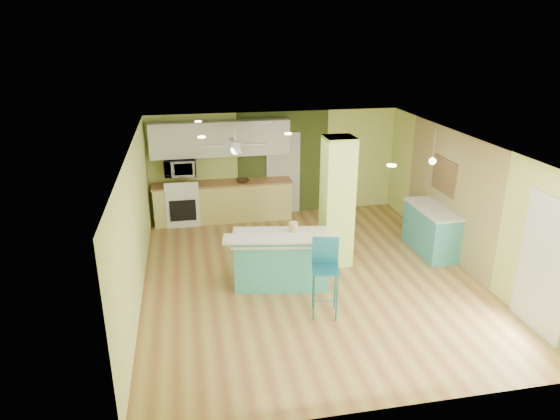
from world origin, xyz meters
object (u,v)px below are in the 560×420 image
object	(u,v)px
fruit_bowl	(243,181)
side_counter	(431,230)
bar_stool	(325,265)
canister	(293,227)
peninsula	(281,259)

from	to	relation	value
fruit_bowl	side_counter	bearing A→B (deg)	-35.56
bar_stool	canister	size ratio (longest dim) A/B	7.26
peninsula	side_counter	size ratio (longest dim) A/B	1.36
side_counter	fruit_bowl	xyz separation A→B (m)	(-3.53, 2.52, 0.50)
peninsula	bar_stool	distance (m)	1.24
side_counter	canister	bearing A→B (deg)	-169.21
peninsula	fruit_bowl	size ratio (longest dim) A/B	6.67
peninsula	side_counter	bearing A→B (deg)	22.56
side_counter	bar_stool	bearing A→B (deg)	-146.30
fruit_bowl	bar_stool	bearing A→B (deg)	-80.02
fruit_bowl	canister	distance (m)	3.14
bar_stool	fruit_bowl	world-z (taller)	bar_stool
peninsula	fruit_bowl	distance (m)	3.33
bar_stool	fruit_bowl	xyz separation A→B (m)	(-0.77, 4.36, 0.13)
bar_stool	fruit_bowl	bearing A→B (deg)	112.76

